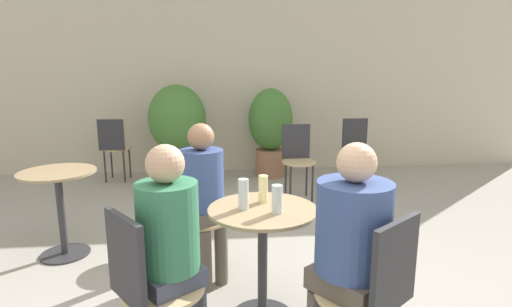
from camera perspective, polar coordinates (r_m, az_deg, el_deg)
storefront_wall at (r=6.19m, az=-4.29°, el=11.36°), size 10.00×0.06×3.00m
cafe_table_near at (r=2.47m, az=0.96°, el=-12.29°), size 0.66×0.66×0.73m
cafe_table_far at (r=3.69m, az=-26.24°, el=-5.65°), size 0.60×0.60×0.73m
bistro_chair_0 at (r=3.02m, az=-9.03°, el=-7.43°), size 0.46×0.47×0.90m
bistro_chair_1 at (r=2.07m, az=-15.47°, el=-17.12°), size 0.47×0.46×0.90m
bistro_chair_2 at (r=2.03m, az=16.59°, el=-17.82°), size 0.46×0.47×0.90m
bistro_chair_3 at (r=5.61m, az=14.17°, el=1.21°), size 0.41×0.41×0.90m
bistro_chair_4 at (r=4.86m, az=5.94°, el=-0.06°), size 0.41×0.41×0.90m
bistro_chair_5 at (r=5.86m, az=-19.63°, el=1.32°), size 0.41×0.42×0.90m
bistro_chair_6 at (r=3.39m, az=-10.53°, el=-5.39°), size 0.45×0.46×0.90m
seated_person_0 at (r=2.86m, az=-7.53°, el=-5.02°), size 0.38×0.39×1.18m
seated_person_1 at (r=2.05m, az=-12.04°, el=-11.73°), size 0.38×0.38×1.19m
seated_person_2 at (r=2.02m, az=13.22°, el=-12.24°), size 0.45×0.45×1.21m
beer_glass_0 at (r=2.47m, az=1.02°, el=-5.06°), size 0.06×0.06×0.17m
beer_glass_1 at (r=2.35m, az=-1.81°, el=-5.83°), size 0.06×0.06×0.18m
beer_glass_2 at (r=2.29m, az=3.02°, el=-6.53°), size 0.06×0.06×0.17m
potted_plant_0 at (r=5.65m, az=-11.17°, el=4.33°), size 0.79×0.79×1.36m
potted_plant_1 at (r=5.83m, az=2.07°, el=3.85°), size 0.64×0.64×1.29m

